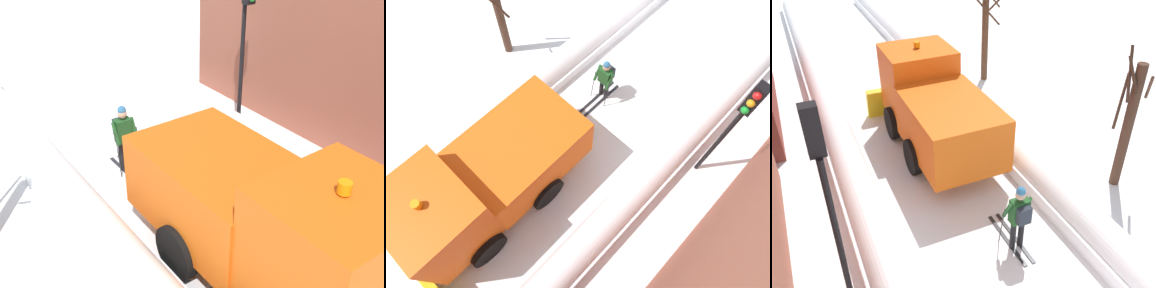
# 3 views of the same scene
# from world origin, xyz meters

# --- Properties ---
(ground_plane) EXTENTS (80.00, 80.00, 0.00)m
(ground_plane) POSITION_xyz_m (0.00, 10.00, 0.00)
(ground_plane) COLOR white
(snowbank_right) EXTENTS (1.10, 36.00, 0.90)m
(snowbank_right) POSITION_xyz_m (2.43, 10.00, 0.32)
(snowbank_right) COLOR white
(snowbank_right) RESTS_ON ground
(plow_truck) EXTENTS (3.20, 5.98, 3.12)m
(plow_truck) POSITION_xyz_m (0.48, 8.19, 1.48)
(plow_truck) COLOR orange
(plow_truck) RESTS_ON ground
(skier) EXTENTS (0.62, 1.80, 1.81)m
(skier) POSITION_xyz_m (0.62, 3.19, 1.00)
(skier) COLOR black
(skier) RESTS_ON ground
(traffic_light_pole) EXTENTS (0.28, 0.42, 4.64)m
(traffic_light_pole) POSITION_xyz_m (-3.29, 3.24, 3.24)
(traffic_light_pole) COLOR black
(traffic_light_pole) RESTS_ON ground
(bare_tree_near) EXTENTS (1.05, 1.05, 4.03)m
(bare_tree_near) POSITION_xyz_m (4.49, 4.16, 1.97)
(bare_tree_near) COLOR #442D20
(bare_tree_near) RESTS_ON ground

